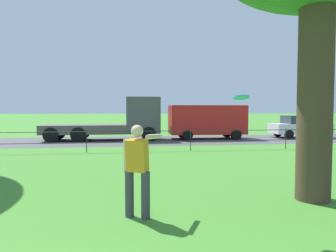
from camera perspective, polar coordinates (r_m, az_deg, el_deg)
street_strip at (r=19.67m, az=-13.05°, el=-2.73°), size 80.00×6.20×0.01m
park_fence at (r=14.51m, az=-14.86°, el=-2.12°), size 38.85×0.04×1.00m
person_thrower at (r=5.62m, az=-5.65°, el=-7.69°), size 0.75×0.68×1.68m
frisbee at (r=5.21m, az=13.40°, el=5.16°), size 0.29×0.29×0.07m
flatbed_truck_right at (r=19.99m, az=-8.95°, el=0.89°), size 7.30×2.42×2.75m
panel_van_far_left at (r=20.73m, az=7.25°, el=1.13°), size 5.02×2.15×2.24m
car_white_far_right at (r=23.50m, az=23.16°, el=-0.07°), size 4.04×1.88×1.54m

